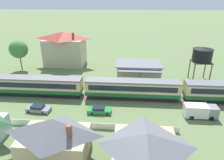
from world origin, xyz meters
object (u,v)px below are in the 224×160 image
cottage_grey_roof_2 (146,151)px  parked_car_grey (38,108)px  station_house_red_roof (65,48)px  delivery_truck_grey (200,111)px  water_tower (202,55)px  yard_tree_1 (19,49)px  station_building (138,72)px  passenger_train (133,88)px  parked_car_green (99,110)px  cottage_grey_roof (54,136)px

cottage_grey_roof_2 → parked_car_grey: bearing=147.5°
station_house_red_roof → delivery_truck_grey: bearing=-40.3°
water_tower → yard_tree_1: water_tower is taller
water_tower → parked_car_grey: 38.10m
station_building → delivery_truck_grey: 17.85m
cottage_grey_roof_2 → yard_tree_1: bearing=134.5°
passenger_train → station_house_red_roof: (-20.07, 20.59, 2.91)m
delivery_truck_grey → parked_car_grey: bearing=-179.2°
station_building → delivery_truck_grey: (9.98, -14.75, -1.21)m
station_building → parked_car_green: 16.61m
cottage_grey_roof_2 → parked_car_grey: 21.72m
station_house_red_roof → station_building: bearing=-29.1°
station_house_red_roof → cottage_grey_roof_2: 44.13m
passenger_train → cottage_grey_roof: cottage_grey_roof is taller
water_tower → delivery_truck_grey: (-4.96, -16.85, -5.35)m
parked_car_green → delivery_truck_grey: bearing=-1.5°
station_building → cottage_grey_roof: 27.77m
cottage_grey_roof_2 → parked_car_grey: cottage_grey_roof_2 is taller
parked_car_green → station_building: bearing=61.8°
station_building → cottage_grey_roof: bearing=-115.0°
cottage_grey_roof → delivery_truck_grey: size_ratio=1.69×
cottage_grey_roof → parked_car_grey: (-6.75, 10.03, -2.19)m
station_house_red_roof → parked_car_green: bearing=-62.4°
station_building → station_house_red_roof: 24.64m
passenger_train → delivery_truck_grey: bearing=-28.2°
water_tower → parked_car_grey: (-33.44, -17.24, -5.98)m
water_tower → yard_tree_1: (-47.47, 3.99, -0.61)m
water_tower → parked_car_green: size_ratio=1.99×
water_tower → parked_car_green: (-22.40, -16.83, -5.98)m
parked_car_grey → yard_tree_1: size_ratio=0.52×
cottage_grey_roof_2 → delivery_truck_grey: size_ratio=1.56×
cottage_grey_roof_2 → delivery_truck_grey: 15.85m
passenger_train → delivery_truck_grey: (11.31, -6.07, -0.98)m
station_house_red_roof → cottage_grey_roof: 38.39m
cottage_grey_roof_2 → station_building: bearing=89.4°
water_tower → cottage_grey_roof_2: 32.85m
station_house_red_roof → passenger_train: bearing=-45.7°
passenger_train → cottage_grey_roof: 19.51m
cottage_grey_roof → cottage_grey_roof_2: cottage_grey_roof is taller
passenger_train → water_tower: water_tower is taller
cottage_grey_roof_2 → passenger_train: bearing=93.4°
parked_car_green → parked_car_grey: bearing=-179.2°
cottage_grey_roof → yard_tree_1: yard_tree_1 is taller
station_house_red_roof → delivery_truck_grey: size_ratio=2.23×
passenger_train → water_tower: bearing=33.5°
water_tower → cottage_grey_roof_2: (-15.20, -28.85, -3.89)m
passenger_train → cottage_grey_roof: bearing=-122.3°
passenger_train → parked_car_green: bearing=-135.4°
station_house_red_roof → parked_car_grey: bearing=-83.9°
cottage_grey_roof_2 → parked_car_green: 14.17m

